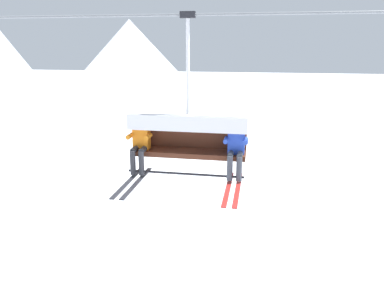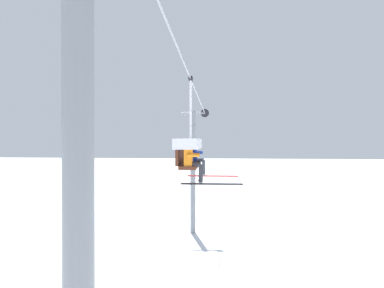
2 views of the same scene
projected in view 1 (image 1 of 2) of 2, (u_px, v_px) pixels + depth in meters
name	position (u px, v px, depth m)	size (l,w,h in m)	color
mountain_peak_central	(130.00, 56.00, 62.39)	(21.74, 21.74, 11.57)	white
lift_cable	(334.00, 13.00, 6.39)	(18.69, 0.05, 0.05)	slate
chairlift_chair	(189.00, 127.00, 7.45)	(2.34, 0.74, 3.05)	#512819
skier_orange	(140.00, 143.00, 7.48)	(0.46, 1.70, 1.23)	orange
skier_blue	(236.00, 147.00, 7.15)	(0.46, 1.70, 1.23)	#2847B7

